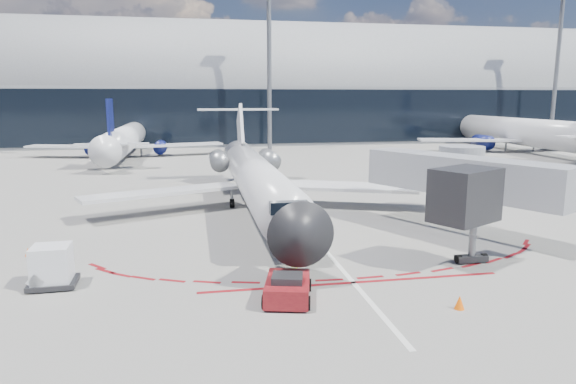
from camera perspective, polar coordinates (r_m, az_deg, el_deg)
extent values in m
plane|color=slate|center=(34.40, 1.46, -3.40)|extent=(260.00, 260.00, 0.00)
cube|color=silver|center=(36.30, 0.81, -2.64)|extent=(0.25, 40.00, 0.01)
cube|color=maroon|center=(23.75, 7.27, -9.95)|extent=(14.00, 0.25, 0.01)
cube|color=gray|center=(97.96, -6.46, 8.56)|extent=(150.00, 24.00, 10.00)
cylinder|color=gray|center=(97.92, -6.53, 11.48)|extent=(150.00, 24.00, 24.00)
cube|color=black|center=(85.95, -5.89, 8.30)|extent=(150.00, 0.20, 9.00)
cube|color=#9A9BA2|center=(32.68, 18.83, 1.73)|extent=(8.22, 12.61, 2.30)
cube|color=black|center=(26.27, 19.07, -0.32)|extent=(3.86, 3.44, 2.60)
cylinder|color=slate|center=(27.53, 19.82, -5.01)|extent=(0.36, 0.36, 2.40)
cube|color=black|center=(27.79, 19.69, -6.96)|extent=(1.60, 0.60, 0.30)
cylinder|color=#9A9BA2|center=(39.29, 18.56, 1.38)|extent=(3.20, 3.20, 4.80)
cylinder|color=black|center=(39.67, 18.38, -1.69)|extent=(4.00, 4.00, 0.50)
cylinder|color=slate|center=(81.65, -2.10, 13.50)|extent=(0.70, 0.70, 25.00)
cylinder|color=slate|center=(101.77, 27.67, 11.74)|extent=(0.70, 0.70, 25.00)
cylinder|color=silver|center=(36.16, -3.42, 1.38)|extent=(2.91, 23.74, 2.91)
cone|color=black|center=(23.21, 0.67, -3.80)|extent=(2.91, 3.02, 2.91)
cone|color=silver|center=(49.77, -5.38, 3.86)|extent=(2.91, 3.88, 2.91)
cube|color=black|center=(24.72, -0.10, -1.50)|extent=(1.83, 1.51, 0.59)
cube|color=silver|center=(37.73, -13.84, -0.03)|extent=(11.56, 6.85, 0.34)
cube|color=silver|center=(39.24, 6.04, 0.62)|extent=(11.56, 6.85, 0.34)
cube|color=silver|center=(48.47, -5.32, 6.76)|extent=(0.27, 5.06, 5.15)
cube|color=silver|center=(50.64, -5.60, 9.12)|extent=(7.77, 1.73, 0.17)
cylinder|color=slate|center=(45.32, -7.69, 3.50)|extent=(1.62, 3.67, 1.62)
cylinder|color=slate|center=(45.74, -2.14, 3.66)|extent=(1.62, 3.67, 1.62)
cylinder|color=black|center=(27.08, -0.76, -6.60)|extent=(0.24, 0.60, 0.60)
cylinder|color=black|center=(39.05, -6.23, -1.25)|extent=(0.32, 0.69, 0.69)
cylinder|color=black|center=(39.41, -1.53, -1.08)|extent=(0.32, 0.69, 0.69)
cylinder|color=slate|center=(27.00, -0.76, -6.01)|extent=(0.19, 0.19, 1.19)
cube|color=#5F0D13|center=(21.56, -0.04, -10.67)|extent=(2.39, 3.17, 0.79)
cube|color=black|center=(21.12, -0.08, -9.59)|extent=(1.45, 1.33, 0.31)
cylinder|color=slate|center=(23.43, 0.26, -9.36)|extent=(0.64, 2.25, 0.09)
cylinder|color=black|center=(20.80, -2.57, -12.10)|extent=(0.38, 0.61, 0.56)
cylinder|color=black|center=(20.70, 2.16, -12.21)|extent=(0.38, 0.61, 0.56)
cylinder|color=black|center=(22.60, -2.04, -10.21)|extent=(0.38, 0.61, 0.56)
cylinder|color=black|center=(22.50, 2.28, -10.30)|extent=(0.38, 0.61, 0.56)
imported|color=#C3FF1A|center=(24.95, 0.63, -6.96)|extent=(0.68, 0.65, 1.56)
cube|color=black|center=(25.29, -24.61, -9.15)|extent=(2.05, 1.76, 0.22)
cube|color=silver|center=(25.02, -24.77, -7.21)|extent=(1.64, 1.55, 1.59)
cylinder|color=black|center=(24.91, -26.72, -9.82)|extent=(0.11, 0.20, 0.20)
cylinder|color=black|center=(24.56, -23.07, -9.81)|extent=(0.11, 0.20, 0.20)
cylinder|color=black|center=(26.09, -26.03, -8.85)|extent=(0.11, 0.20, 0.20)
cylinder|color=black|center=(25.75, -22.55, -8.83)|extent=(0.11, 0.20, 0.20)
cone|color=#FD5E05|center=(30.48, -26.92, -5.95)|extent=(0.33, 0.33, 0.46)
cone|color=#FD5E05|center=(21.83, 18.52, -11.55)|extent=(0.40, 0.40, 0.56)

